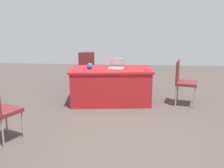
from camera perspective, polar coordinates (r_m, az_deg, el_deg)
name	(u,v)px	position (r m, az deg, el deg)	size (l,w,h in m)	color
ground_plane	(119,148)	(4.08, 1.45, -13.33)	(14.40, 14.40, 0.00)	#4C423D
table_foreground	(111,86)	(6.01, -0.28, -0.35)	(1.86, 1.09, 0.78)	#AD1E23
chair_near_front	(86,67)	(7.32, -5.50, 3.59)	(0.56, 0.56, 0.98)	#9E9993
chair_tucked_left	(183,80)	(6.05, 14.69, 0.88)	(0.53, 0.53, 0.96)	#9E9993
laptop_silver	(116,66)	(5.96, 0.89, 3.73)	(0.33, 0.31, 0.21)	silver
yarn_ball	(90,66)	(5.87, -4.69, 3.78)	(0.13, 0.13, 0.13)	#3F5999
scissors_red	(128,68)	(5.96, 3.35, 3.36)	(0.18, 0.04, 0.01)	red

